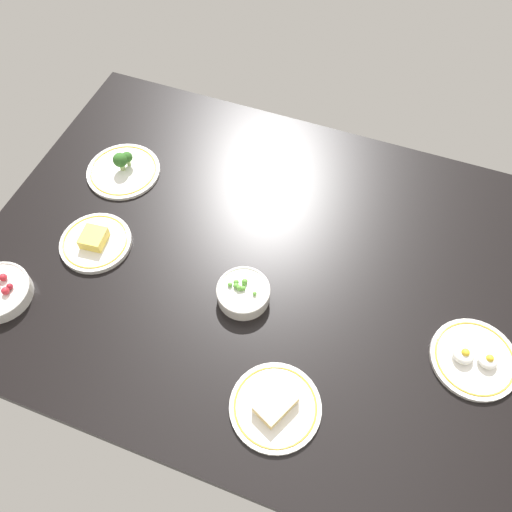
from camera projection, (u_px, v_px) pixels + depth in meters
dining_table at (256, 264)px, 146.07cm from camera, size 154.83×115.21×4.00cm
plate_eggs at (474, 358)px, 127.58cm from camera, size 21.63×21.63×4.92cm
plate_sandwich at (275, 406)px, 121.15cm from camera, size 21.85×21.85×4.23cm
bowl_peas at (243, 293)px, 135.85cm from camera, size 14.20×14.20×5.86cm
plate_broccoli at (123, 169)px, 160.90cm from camera, size 22.79×22.79×7.29cm
plate_cheese at (95, 242)px, 146.16cm from camera, size 20.21×20.21×4.80cm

